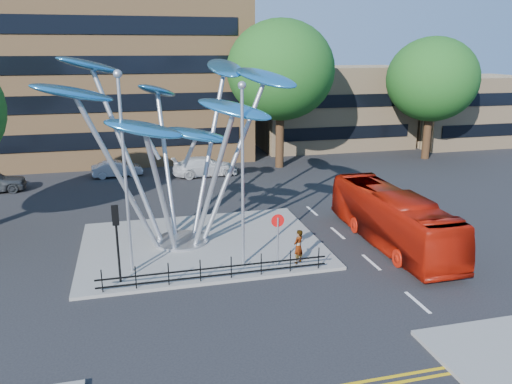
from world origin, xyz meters
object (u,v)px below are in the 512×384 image
object	(u,v)px
tree_right	(281,70)
street_lamp_left	(124,157)
street_lamp_right	(242,160)
red_bus	(392,218)
no_entry_sign_island	(278,231)
parked_car_mid	(117,169)
leaf_sculpture	(174,110)
parked_car_right	(205,166)
tree_far	(432,80)
traffic_light_island	(116,228)
pedestrian	(298,246)

from	to	relation	value
tree_right	street_lamp_left	bearing A→B (deg)	-124.05
street_lamp_right	red_bus	xyz separation A→B (m)	(8.00, 0.88, -3.69)
no_entry_sign_island	parked_car_mid	bearing A→B (deg)	110.77
leaf_sculpture	parked_car_right	size ratio (longest dim) A/B	2.47
tree_far	traffic_light_island	world-z (taller)	tree_far
street_lamp_left	traffic_light_island	world-z (taller)	street_lamp_left
tree_right	no_entry_sign_island	world-z (taller)	tree_right
street_lamp_left	parked_car_mid	size ratio (longest dim) A/B	2.27
traffic_light_island	no_entry_sign_island	distance (m)	7.05
street_lamp_left	parked_car_right	world-z (taller)	street_lamp_left
street_lamp_right	tree_far	bearing A→B (deg)	41.47
pedestrian	parked_car_right	bearing A→B (deg)	-122.69
leaf_sculpture	parked_car_mid	distance (m)	16.83
parked_car_right	tree_far	bearing A→B (deg)	-89.67
tree_right	parked_car_mid	bearing A→B (deg)	-179.82
street_lamp_left	parked_car_mid	distance (m)	19.07
street_lamp_right	pedestrian	xyz separation A→B (m)	(2.50, -0.50, -4.13)
red_bus	pedestrian	distance (m)	5.69
tree_right	tree_far	bearing A→B (deg)	0.00
leaf_sculpture	street_lamp_left	size ratio (longest dim) A/B	1.45
leaf_sculpture	street_lamp_right	xyz separation A→B (m)	(2.57, -3.68, -1.78)
red_bus	parked_car_right	world-z (taller)	red_bus
tree_far	traffic_light_island	bearing A→B (deg)	-144.16
pedestrian	tree_far	bearing A→B (deg)	-171.94
tree_right	leaf_sculpture	xyz separation A→B (m)	(-10.07, -15.32, -1.16)
leaf_sculpture	pedestrian	distance (m)	8.84
tree_far	red_bus	bearing A→B (deg)	-126.68
tree_right	tree_far	size ratio (longest dim) A/B	1.12
leaf_sculpture	tree_right	bearing A→B (deg)	56.69
parked_car_mid	street_lamp_right	bearing A→B (deg)	-168.99
tree_far	traffic_light_island	size ratio (longest dim) A/B	3.16
leaf_sculpture	pedestrian	xyz separation A→B (m)	(5.07, -4.18, -5.91)
tree_right	traffic_light_island	xyz separation A→B (m)	(-13.00, -19.50, -5.42)
leaf_sculpture	pedestrian	bearing A→B (deg)	-39.52
red_bus	pedestrian	size ratio (longest dim) A/B	6.25
traffic_light_island	street_lamp_left	bearing A→B (deg)	63.43
street_lamp_right	tree_right	bearing A→B (deg)	68.46
no_entry_sign_island	parked_car_right	bearing A→B (deg)	91.83
street_lamp_left	parked_car_mid	bearing A→B (deg)	92.71
street_lamp_right	pedestrian	distance (m)	4.86
parked_car_mid	tree_far	bearing A→B (deg)	-96.12
street_lamp_left	pedestrian	xyz separation A→B (m)	(7.50, -1.00, -4.40)
tree_far	traffic_light_island	xyz separation A→B (m)	(-27.00, -19.50, -4.49)
leaf_sculpture	red_bus	world-z (taller)	leaf_sculpture
no_entry_sign_island	red_bus	distance (m)	6.65
tree_far	red_bus	size ratio (longest dim) A/B	1.07
traffic_light_island	parked_car_mid	distance (m)	19.56
traffic_light_island	no_entry_sign_island	world-z (taller)	traffic_light_island
leaf_sculpture	red_bus	xyz separation A→B (m)	(10.57, -2.80, -5.46)
leaf_sculpture	street_lamp_right	world-z (taller)	leaf_sculpture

